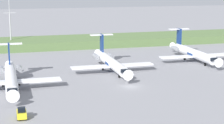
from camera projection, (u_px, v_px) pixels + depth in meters
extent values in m
plane|color=gray|center=(99.00, 62.00, 122.11)|extent=(500.00, 500.00, 0.00)
cube|color=#597542|center=(79.00, 42.00, 152.87)|extent=(320.00, 20.00, 3.05)
cylinder|color=white|center=(11.00, 78.00, 91.39)|extent=(2.70, 24.00, 2.70)
cone|color=white|center=(13.00, 94.00, 78.65)|extent=(2.70, 3.00, 2.70)
cone|color=white|center=(10.00, 66.00, 104.60)|extent=(2.30, 4.00, 2.29)
cube|color=black|center=(12.00, 89.00, 80.34)|extent=(2.02, 1.80, 0.90)
cylinder|color=navy|center=(11.00, 79.00, 91.42)|extent=(2.76, 3.60, 2.76)
cube|color=white|center=(37.00, 80.00, 92.11)|extent=(11.00, 3.20, 0.36)
cube|color=navy|center=(9.00, 53.00, 100.98)|extent=(0.36, 3.20, 5.20)
cube|color=white|center=(8.00, 44.00, 100.78)|extent=(6.80, 1.80, 0.24)
cylinder|color=gray|center=(1.00, 70.00, 99.44)|extent=(1.50, 3.40, 1.50)
cylinder|color=gray|center=(19.00, 69.00, 100.62)|extent=(1.50, 3.40, 1.50)
cylinder|color=gray|center=(12.00, 93.00, 84.66)|extent=(0.20, 0.20, 0.65)
cylinder|color=black|center=(12.00, 96.00, 84.77)|extent=(0.30, 0.90, 0.90)
cylinder|color=black|center=(3.00, 85.00, 93.56)|extent=(0.35, 0.90, 0.90)
cylinder|color=black|center=(19.00, 84.00, 94.55)|extent=(0.35, 0.90, 0.90)
cylinder|color=white|center=(112.00, 63.00, 108.70)|extent=(2.70, 24.00, 2.70)
cone|color=white|center=(126.00, 74.00, 95.96)|extent=(2.70, 3.00, 2.70)
cone|color=white|center=(99.00, 54.00, 121.92)|extent=(2.29, 4.00, 2.29)
cube|color=black|center=(124.00, 70.00, 97.66)|extent=(2.03, 1.80, 0.90)
cylinder|color=navy|center=(112.00, 63.00, 108.73)|extent=(2.76, 3.60, 2.76)
cube|color=white|center=(91.00, 67.00, 106.33)|extent=(11.00, 3.20, 0.36)
cube|color=white|center=(133.00, 65.00, 109.42)|extent=(11.00, 3.20, 0.36)
cube|color=navy|center=(102.00, 43.00, 118.29)|extent=(0.36, 3.20, 5.20)
cube|color=white|center=(101.00, 35.00, 118.09)|extent=(6.80, 1.80, 0.24)
cylinder|color=gray|center=(96.00, 57.00, 116.75)|extent=(1.50, 3.40, 1.50)
cylinder|color=gray|center=(111.00, 56.00, 117.93)|extent=(1.50, 3.40, 1.50)
cylinder|color=gray|center=(119.00, 74.00, 101.97)|extent=(0.20, 0.20, 0.65)
cylinder|color=black|center=(119.00, 76.00, 102.08)|extent=(0.30, 0.90, 0.90)
cylinder|color=black|center=(103.00, 69.00, 110.87)|extent=(0.35, 0.90, 0.90)
cylinder|color=black|center=(116.00, 68.00, 111.87)|extent=(0.35, 0.90, 0.90)
cylinder|color=white|center=(194.00, 53.00, 122.96)|extent=(2.70, 24.00, 2.70)
cone|color=white|center=(216.00, 62.00, 110.22)|extent=(2.70, 3.00, 2.70)
cone|color=white|center=(175.00, 46.00, 136.17)|extent=(2.30, 4.00, 2.29)
cube|color=black|center=(213.00, 59.00, 111.91)|extent=(2.02, 1.80, 0.90)
cylinder|color=navy|center=(194.00, 54.00, 122.99)|extent=(2.76, 3.60, 2.76)
cube|color=white|center=(178.00, 57.00, 120.59)|extent=(11.00, 3.20, 0.36)
cube|color=white|center=(212.00, 55.00, 123.68)|extent=(11.00, 3.20, 0.36)
cube|color=navy|center=(179.00, 36.00, 132.55)|extent=(0.36, 3.20, 5.20)
cube|color=white|center=(179.00, 29.00, 132.35)|extent=(6.80, 1.80, 0.24)
cylinder|color=gray|center=(175.00, 48.00, 131.01)|extent=(1.50, 3.40, 1.50)
cylinder|color=gray|center=(187.00, 48.00, 132.19)|extent=(1.50, 3.40, 1.50)
cylinder|color=gray|center=(205.00, 63.00, 116.23)|extent=(0.20, 0.20, 0.65)
cylinder|color=black|center=(205.00, 64.00, 116.34)|extent=(0.30, 0.90, 0.90)
cylinder|color=black|center=(185.00, 59.00, 125.13)|extent=(0.35, 0.90, 0.90)
cylinder|color=black|center=(195.00, 58.00, 126.12)|extent=(0.35, 0.90, 0.90)
cylinder|color=#B2B2B7|center=(11.00, 31.00, 146.11)|extent=(0.50, 0.50, 12.72)
cylinder|color=#B2B2B7|center=(9.00, 5.00, 144.14)|extent=(0.28, 0.28, 6.85)
cube|color=#B2B2B7|center=(10.00, 13.00, 144.75)|extent=(4.40, 0.20, 0.20)
cube|color=yellow|center=(22.00, 114.00, 71.74)|extent=(1.70, 3.20, 1.10)
cube|color=black|center=(21.00, 110.00, 71.01)|extent=(1.36, 1.10, 0.90)
cylinder|color=black|center=(18.00, 119.00, 70.75)|extent=(0.22, 0.60, 0.60)
cylinder|color=black|center=(26.00, 118.00, 71.14)|extent=(0.22, 0.60, 0.60)
cylinder|color=black|center=(17.00, 116.00, 72.56)|extent=(0.22, 0.60, 0.60)
cylinder|color=black|center=(26.00, 115.00, 72.96)|extent=(0.22, 0.60, 0.60)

